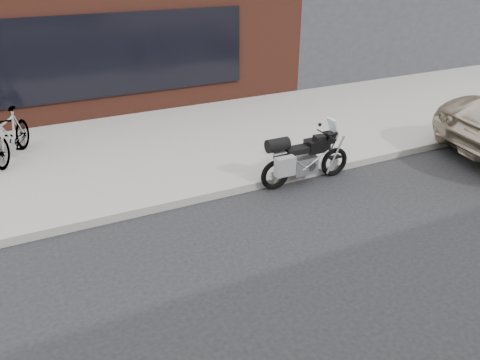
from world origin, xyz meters
The scene contains 5 objects.
ground centered at (0.00, 0.00, 0.00)m, with size 120.00×120.00×0.00m, color black.
near_sidewalk centered at (0.00, 7.00, 0.07)m, with size 44.00×6.00×0.15m, color gray.
storefront centered at (-2.00, 13.98, 2.25)m, with size 14.00×10.07×4.50m.
motorcycle centered at (1.87, 3.88, 0.53)m, with size 1.93×0.62×1.22m.
bicycle_rear centered at (-3.00, 7.18, 0.66)m, with size 0.48×1.70×1.02m, color gray.
Camera 1 is at (-2.65, -2.87, 4.11)m, focal length 35.00 mm.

